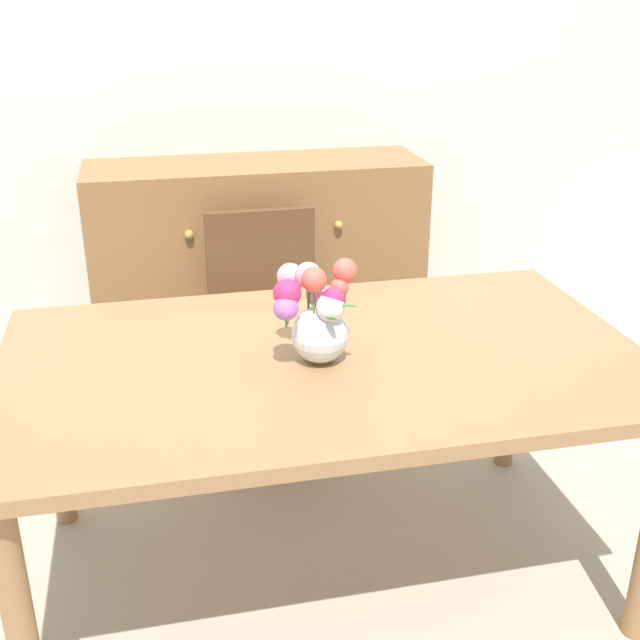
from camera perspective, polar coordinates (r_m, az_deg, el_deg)
The scene contains 6 objects.
ground_plane at distance 2.60m, azimuth 0.26°, elevation -17.47°, with size 12.00×12.00×0.00m, color #B7AD99.
back_wall at distance 3.56m, azimuth -5.66°, elevation 18.40°, with size 7.00×0.10×2.80m, color silver.
dining_table at distance 2.22m, azimuth 0.29°, elevation -4.33°, with size 1.76×1.04×0.75m.
chair_far at distance 3.05m, azimuth -3.85°, elevation 0.48°, with size 0.42×0.42×0.90m.
dresser at distance 3.49m, azimuth -4.42°, elevation 3.18°, with size 1.40×0.47×1.00m.
flower_vase at distance 2.10m, azimuth -0.22°, elevation 0.45°, with size 0.25×0.23×0.28m.
Camera 1 is at (-0.43, -1.92, 1.70)m, focal length 44.59 mm.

